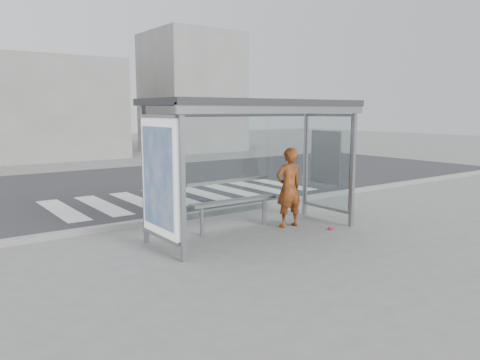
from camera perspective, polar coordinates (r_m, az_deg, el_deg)
name	(u,v)px	position (r m, az deg, el deg)	size (l,w,h in m)	color
ground	(255,234)	(9.32, 1.88, -6.55)	(80.00, 80.00, 0.00)	slate
road	(121,187)	(15.34, -14.32, -0.84)	(30.00, 10.00, 0.01)	#2C2C2F
curb	(204,213)	(10.87, -4.43, -4.07)	(30.00, 0.18, 0.12)	gray
crosswalk	(187,195)	(13.53, -6.45, -1.86)	(7.55, 3.00, 0.00)	silver
bus_shelter	(238,134)	(8.84, -0.22, 5.67)	(4.25, 1.65, 2.62)	gray
building_center	(35,109)	(25.71, -23.69, 7.94)	(8.00, 5.00, 5.00)	gray
building_right	(192,93)	(29.03, -5.90, 10.55)	(5.00, 5.00, 7.00)	gray
person	(289,188)	(9.75, 5.96, -0.93)	(0.61, 0.40, 1.66)	#CB5613
bench	(234,201)	(9.47, -0.79, -2.57)	(1.98, 0.33, 1.02)	gray
soda_can	(331,228)	(9.77, 11.04, -5.79)	(0.07, 0.07, 0.13)	#F04672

